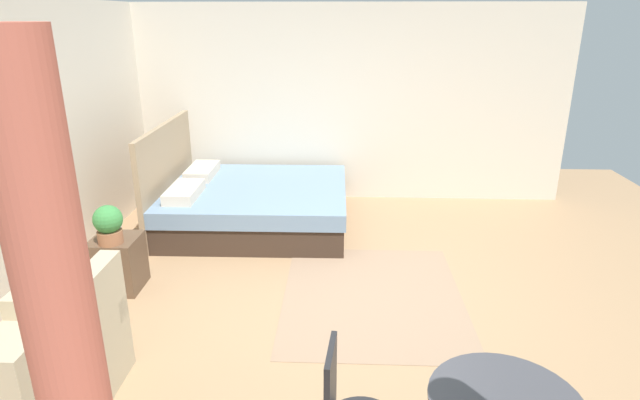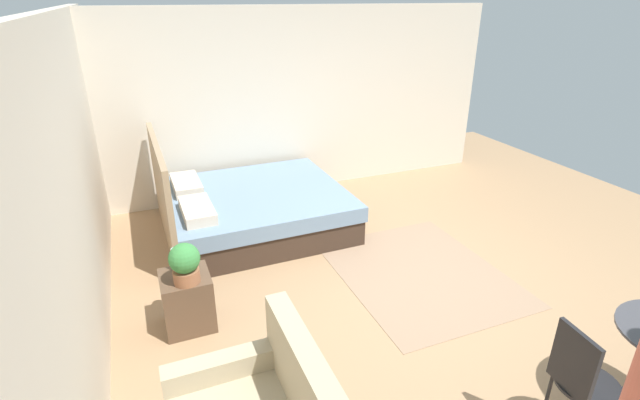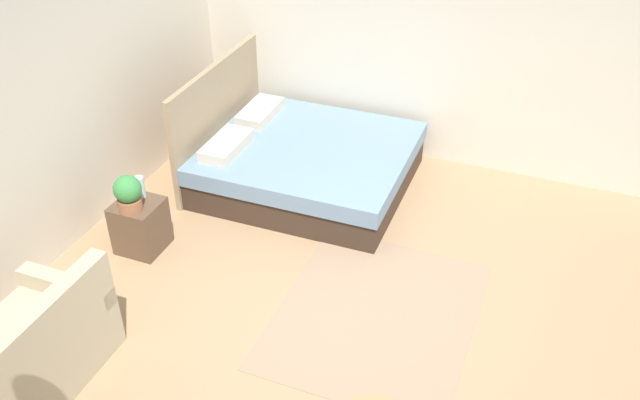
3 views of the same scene
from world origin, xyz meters
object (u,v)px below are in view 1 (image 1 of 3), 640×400
vase (115,223)px  couch (34,382)px  bed (250,203)px  nightstand (118,263)px  potted_plant (108,224)px

vase → couch: bearing=-173.3°
bed → couch: bearing=166.9°
nightstand → vase: bearing=12.2°
couch → bed: bearing=-13.1°
bed → nightstand: bed is taller
couch → nightstand: bearing=6.3°
potted_plant → bed: bearing=-28.8°
couch → vase: size_ratio=5.88×
nightstand → vase: size_ratio=2.43×
potted_plant → vase: 0.24m
nightstand → bed: bearing=-30.7°
bed → couch: size_ratio=1.78×
couch → nightstand: 1.72m
bed → vase: size_ratio=10.45×
potted_plant → couch: bearing=-173.8°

